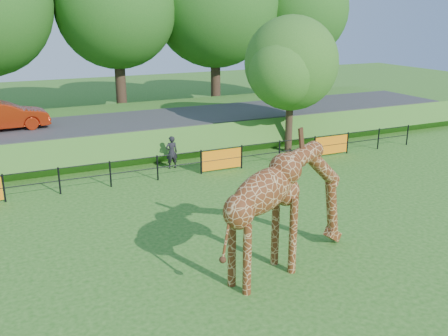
# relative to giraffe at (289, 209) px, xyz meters

# --- Properties ---
(ground) EXTENTS (90.00, 90.00, 0.00)m
(ground) POSITION_rel_giraffe_xyz_m (-0.93, 0.77, -1.74)
(ground) COLOR #225C17
(ground) RESTS_ON ground
(giraffe) EXTENTS (4.92, 2.28, 3.48)m
(giraffe) POSITION_rel_giraffe_xyz_m (0.00, 0.00, 0.00)
(giraffe) COLOR #5E2D13
(giraffe) RESTS_ON ground
(perimeter_fence) EXTENTS (28.07, 0.10, 1.10)m
(perimeter_fence) POSITION_rel_giraffe_xyz_m (-0.93, 8.77, -1.19)
(perimeter_fence) COLOR black
(perimeter_fence) RESTS_ON ground
(embankment) EXTENTS (40.00, 9.00, 1.30)m
(embankment) POSITION_rel_giraffe_xyz_m (-0.93, 16.27, -1.09)
(embankment) COLOR #225C17
(embankment) RESTS_ON ground
(road) EXTENTS (40.00, 5.00, 0.12)m
(road) POSITION_rel_giraffe_xyz_m (-0.93, 14.77, -0.38)
(road) COLOR #313134
(road) RESTS_ON embankment
(car_red) EXTENTS (4.26, 1.68, 1.38)m
(car_red) POSITION_rel_giraffe_xyz_m (-6.54, 15.13, 0.37)
(car_red) COLOR #A6260B
(car_red) RESTS_ON road
(visitor) EXTENTS (0.56, 0.37, 1.51)m
(visitor) POSITION_rel_giraffe_xyz_m (0.19, 10.15, -0.98)
(visitor) COLOR black
(visitor) RESTS_ON ground
(tree_east) EXTENTS (5.40, 4.71, 6.76)m
(tree_east) POSITION_rel_giraffe_xyz_m (6.67, 10.40, 2.54)
(tree_east) COLOR #322016
(tree_east) RESTS_ON ground
(bg_tree_line) EXTENTS (37.30, 8.80, 11.82)m
(bg_tree_line) POSITION_rel_giraffe_xyz_m (0.96, 22.77, 5.45)
(bg_tree_line) COLOR #322016
(bg_tree_line) RESTS_ON ground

